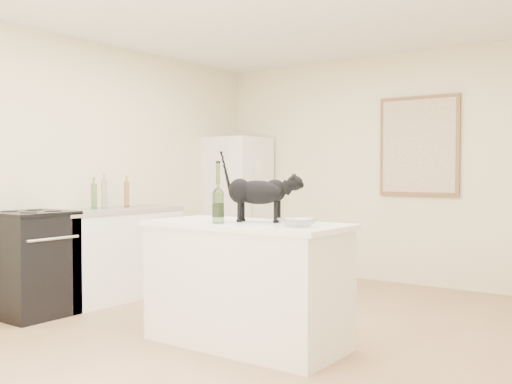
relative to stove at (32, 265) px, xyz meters
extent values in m
plane|color=tan|center=(1.95, 0.60, -0.45)|extent=(5.50, 5.50, 0.00)
plane|color=beige|center=(1.95, 3.35, 0.85)|extent=(4.50, 0.00, 4.50)
plane|color=beige|center=(-0.30, 0.60, 0.85)|extent=(0.00, 5.50, 5.50)
cube|color=white|center=(2.05, 0.40, -0.02)|extent=(1.44, 0.67, 0.86)
cube|color=white|center=(2.05, 0.40, 0.43)|extent=(1.50, 0.70, 0.04)
cube|color=white|center=(0.00, 0.90, -0.02)|extent=(0.60, 1.40, 0.86)
cube|color=gray|center=(0.00, 0.90, 0.43)|extent=(0.62, 1.44, 0.04)
cube|color=black|center=(0.00, 0.00, 0.00)|extent=(0.60, 0.60, 0.90)
cube|color=white|center=(0.00, 2.95, 0.40)|extent=(0.68, 0.68, 1.70)
cube|color=brown|center=(2.25, 3.32, 1.10)|extent=(0.90, 0.03, 1.10)
cube|color=beige|center=(2.25, 3.30, 1.10)|extent=(0.82, 0.00, 1.02)
cylinder|color=#355E25|center=(1.93, 0.22, 0.65)|extent=(0.09, 0.09, 0.39)
imported|color=silver|center=(2.55, 0.29, 0.48)|extent=(0.29, 0.29, 0.06)
cube|color=white|center=(0.34, 2.95, 0.86)|extent=(0.02, 0.14, 0.19)
cylinder|color=#246021|center=(-0.05, 0.72, 0.58)|extent=(0.06, 0.06, 0.25)
cylinder|color=brown|center=(-0.03, 1.12, 0.58)|extent=(0.06, 0.06, 0.27)
cylinder|color=#919D93|center=(-0.02, 0.83, 0.60)|extent=(0.06, 0.06, 0.29)
camera|label=1|loc=(4.63, -3.06, 0.82)|focal=41.69mm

